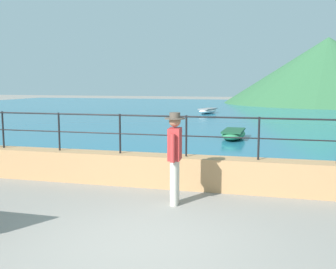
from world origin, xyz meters
TOP-DOWN VIEW (x-y plane):
  - ground_plane at (0.00, 0.00)m, footprint 120.00×120.00m
  - promenade_wall at (0.00, 3.20)m, footprint 20.00×0.56m
  - railing at (0.00, 3.20)m, footprint 18.44×0.04m
  - lake_water at (0.00, 25.84)m, footprint 64.00×44.32m
  - hill_main at (7.41, 41.00)m, footprint 22.01×22.01m
  - person_walking at (0.04, 1.96)m, footprint 0.38×0.57m
  - boat_0 at (0.32, 10.81)m, footprint 0.97×2.33m
  - boat_1 at (-2.75, 23.75)m, footprint 1.48×2.46m

SIDE VIEW (x-z plane):
  - ground_plane at x=0.00m, z-range 0.00..0.00m
  - lake_water at x=0.00m, z-range 0.00..0.06m
  - boat_0 at x=0.32m, z-range 0.08..0.44m
  - boat_1 at x=-2.75m, z-range 0.08..0.44m
  - promenade_wall at x=0.00m, z-range 0.00..0.70m
  - person_walking at x=0.04m, z-range 0.10..1.85m
  - railing at x=0.00m, z-range 0.86..1.76m
  - hill_main at x=7.41m, z-range 0.00..7.10m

